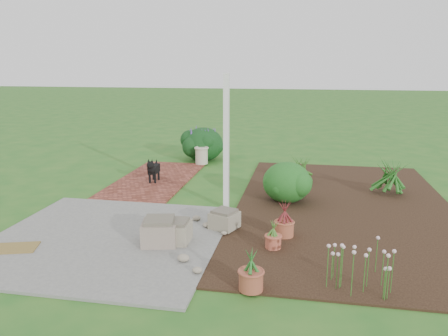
% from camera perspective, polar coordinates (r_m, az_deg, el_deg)
% --- Properties ---
extents(ground, '(80.00, 80.00, 0.00)m').
position_cam_1_polar(ground, '(8.26, -1.89, -5.30)').
color(ground, '#23601E').
rests_on(ground, ground).
extents(concrete_patio, '(3.50, 3.50, 0.04)m').
position_cam_1_polar(concrete_patio, '(7.10, -15.08, -8.85)').
color(concrete_patio, slate).
rests_on(concrete_patio, ground).
extents(brick_path, '(1.60, 3.50, 0.04)m').
position_cam_1_polar(brick_path, '(10.33, -9.01, -1.49)').
color(brick_path, maroon).
rests_on(brick_path, ground).
extents(garden_bed, '(4.00, 7.00, 0.03)m').
position_cam_1_polar(garden_bed, '(8.59, 15.45, -4.96)').
color(garden_bed, black).
rests_on(garden_bed, ground).
extents(veranda_post, '(0.10, 0.10, 2.50)m').
position_cam_1_polar(veranda_post, '(7.98, 0.31, 3.31)').
color(veranda_post, white).
rests_on(veranda_post, ground).
extents(stone_trough_near, '(0.60, 0.60, 0.34)m').
position_cam_1_polar(stone_trough_near, '(6.65, -8.41, -8.32)').
color(stone_trough_near, '#716557').
rests_on(stone_trough_near, concrete_patio).
extents(stone_trough_mid, '(0.52, 0.52, 0.27)m').
position_cam_1_polar(stone_trough_mid, '(7.17, 0.06, -6.82)').
color(stone_trough_mid, '#786F5B').
rests_on(stone_trough_mid, concrete_patio).
extents(stone_trough_far, '(0.45, 0.45, 0.29)m').
position_cam_1_polar(stone_trough_far, '(6.69, -6.36, -8.32)').
color(stone_trough_far, gray).
rests_on(stone_trough_far, concrete_patio).
extents(coir_doormat, '(0.70, 0.56, 0.02)m').
position_cam_1_polar(coir_doormat, '(7.13, -25.61, -9.39)').
color(coir_doormat, brown).
rests_on(coir_doormat, concrete_patio).
extents(black_dog, '(0.20, 0.60, 0.52)m').
position_cam_1_polar(black_dog, '(9.97, -9.22, -0.09)').
color(black_dog, black).
rests_on(black_dog, brick_path).
extents(cream_ceramic_urn, '(0.41, 0.41, 0.44)m').
position_cam_1_polar(cream_ceramic_urn, '(11.69, -2.95, 1.62)').
color(cream_ceramic_urn, beige).
rests_on(cream_ceramic_urn, brick_path).
extents(evergreen_shrub, '(1.14, 1.14, 0.80)m').
position_cam_1_polar(evergreen_shrub, '(8.59, 8.21, -1.71)').
color(evergreen_shrub, '#0B3E10').
rests_on(evergreen_shrub, garden_bed).
extents(agapanthus_clump_back, '(1.07, 1.07, 0.89)m').
position_cam_1_polar(agapanthus_clump_back, '(9.57, 20.90, -0.62)').
color(agapanthus_clump_back, '#0F3D12').
rests_on(agapanthus_clump_back, garden_bed).
extents(agapanthus_clump_front, '(0.92, 0.92, 0.68)m').
position_cam_1_polar(agapanthus_clump_front, '(10.08, 9.91, 0.15)').
color(agapanthus_clump_front, '#0F370A').
rests_on(agapanthus_clump_front, garden_bed).
extents(pink_flower_patch, '(1.13, 1.13, 0.56)m').
position_cam_1_polar(pink_flower_patch, '(5.67, 17.39, -11.64)').
color(pink_flower_patch, '#113D0F').
rests_on(pink_flower_patch, garden_bed).
extents(terracotta_pot_bronze, '(0.33, 0.33, 0.24)m').
position_cam_1_polar(terracotta_pot_bronze, '(6.95, 7.87, -7.84)').
color(terracotta_pot_bronze, '#9D5135').
rests_on(terracotta_pot_bronze, garden_bed).
extents(terracotta_pot_small_left, '(0.29, 0.29, 0.19)m').
position_cam_1_polar(terracotta_pot_small_left, '(6.51, 6.44, -9.52)').
color(terracotta_pot_small_left, '#B2533C').
rests_on(terracotta_pot_small_left, garden_bed).
extents(terracotta_pot_small_right, '(0.38, 0.38, 0.24)m').
position_cam_1_polar(terracotta_pot_small_right, '(5.36, 3.55, -14.43)').
color(terracotta_pot_small_right, '#984833').
rests_on(terracotta_pot_small_right, garden_bed).
extents(purple_flowering_bush, '(1.39, 1.39, 0.95)m').
position_cam_1_polar(purple_flowering_bush, '(12.28, -2.75, 3.23)').
color(purple_flowering_bush, black).
rests_on(purple_flowering_bush, ground).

